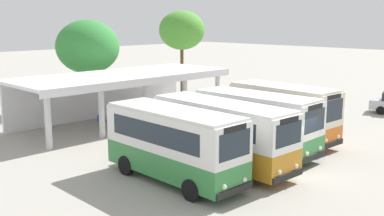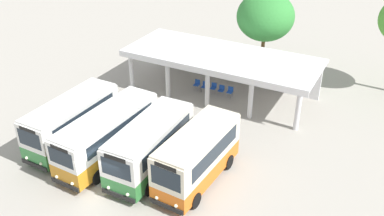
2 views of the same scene
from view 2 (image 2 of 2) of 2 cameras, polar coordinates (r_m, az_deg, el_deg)
ground_plane at (r=24.85m, az=-11.28°, el=-11.26°), size 180.00×180.00×0.00m
city_bus_nearest_orange at (r=28.50m, az=-15.77°, el=-1.62°), size 2.38×7.10×3.23m
city_bus_second_in_row at (r=26.67m, az=-11.23°, el=-3.39°), size 2.51×7.88×3.18m
city_bus_middle_cream at (r=25.27m, az=-5.61°, el=-4.90°), size 2.49×6.96×3.20m
city_bus_fourth_amber at (r=24.21m, az=0.74°, el=-6.33°), size 2.56×6.64×3.30m
terminal_canopy at (r=34.01m, az=4.39°, el=6.33°), size 15.14×6.00×3.40m
waiting_chair_end_by_column at (r=35.00m, az=0.67°, el=3.28°), size 0.45×0.45×0.86m
waiting_chair_second_from_end at (r=34.68m, az=1.73°, el=3.01°), size 0.45×0.45×0.86m
waiting_chair_middle_seat at (r=34.49m, az=2.90°, el=2.82°), size 0.45×0.45×0.86m
waiting_chair_fourth_seat at (r=34.15m, az=3.96°, el=2.51°), size 0.45×0.45×0.86m
waiting_chair_fifth_seat at (r=33.95m, az=5.13°, el=2.29°), size 0.45×0.45×0.86m
roadside_tree_behind_canopy at (r=37.75m, az=9.83°, el=12.00°), size 4.96×4.96×7.02m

